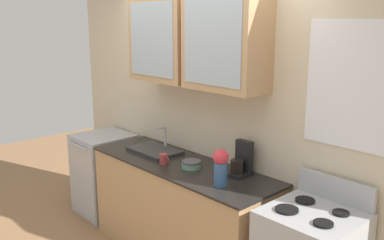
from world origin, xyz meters
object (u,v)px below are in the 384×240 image
Objects in this scene: bowl_stack at (192,164)px; coffee_maker at (241,162)px; sink_faucet at (155,150)px; cup_near_sink at (164,159)px; dishwasher at (105,174)px; vase at (221,166)px.

coffee_maker is (0.41, 0.19, 0.08)m from bowl_stack.
sink_faucet reaches higher than cup_near_sink.
bowl_stack is (0.58, -0.04, 0.01)m from sink_faucet.
sink_faucet is at bearing 154.57° from cup_near_sink.
dishwasher is 3.22× the size of coffee_maker.
sink_faucet is 1.03m from dishwasher.
dishwasher is at bearing -176.94° from sink_faucet.
sink_faucet is 0.38m from cup_near_sink.
sink_faucet is at bearing 3.06° from dishwasher.
vase is at bearing -79.56° from coffee_maker.
coffee_maker is (0.99, 0.15, 0.09)m from sink_faucet.
dishwasher is at bearing 176.68° from vase.
vase is (0.46, -0.12, 0.13)m from bowl_stack.
cup_near_sink is at bearing 179.95° from vase.
dishwasher is (-1.24, 0.11, -0.51)m from cup_near_sink.
dishwasher is (-0.91, -0.05, -0.49)m from sink_faucet.
sink_faucet reaches higher than dishwasher.
vase reaches higher than coffee_maker.
vase is 2.58× the size of cup_near_sink.
bowl_stack is at bearing 26.24° from cup_near_sink.
vase reaches higher than bowl_stack.
sink_faucet is 0.59m from bowl_stack.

